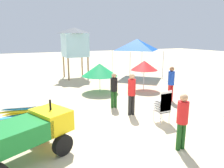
{
  "coord_description": "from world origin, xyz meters",
  "views": [
    {
      "loc": [
        -3.29,
        -5.62,
        3.26
      ],
      "look_at": [
        0.46,
        2.22,
        1.28
      ],
      "focal_mm": 33.53,
      "sensor_mm": 36.0,
      "label": 1
    }
  ],
  "objects_px": {
    "lifeguard_far_right": "(132,91)",
    "utility_cart": "(26,133)",
    "stacked_plastic_chairs": "(164,104)",
    "lifeguard_near_center": "(114,88)",
    "surfboard_pile": "(29,111)",
    "popup_canopy": "(137,45)",
    "lifeguard_tower": "(75,42)",
    "lifeguard_near_right": "(182,118)",
    "beach_umbrella_left": "(100,70)",
    "beach_umbrella_mid": "(144,65)",
    "lifeguard_near_left": "(171,81)"
  },
  "relations": [
    {
      "from": "surfboard_pile",
      "to": "lifeguard_tower",
      "type": "height_order",
      "value": "lifeguard_tower"
    },
    {
      "from": "lifeguard_near_right",
      "to": "popup_canopy",
      "type": "bearing_deg",
      "value": 64.49
    },
    {
      "from": "stacked_plastic_chairs",
      "to": "surfboard_pile",
      "type": "distance_m",
      "value": 5.51
    },
    {
      "from": "utility_cart",
      "to": "lifeguard_tower",
      "type": "height_order",
      "value": "lifeguard_tower"
    },
    {
      "from": "beach_umbrella_left",
      "to": "beach_umbrella_mid",
      "type": "xyz_separation_m",
      "value": [
        2.67,
        -0.71,
        0.18
      ]
    },
    {
      "from": "surfboard_pile",
      "to": "popup_canopy",
      "type": "height_order",
      "value": "popup_canopy"
    },
    {
      "from": "lifeguard_near_right",
      "to": "lifeguard_tower",
      "type": "relative_size",
      "value": 0.43
    },
    {
      "from": "lifeguard_far_right",
      "to": "beach_umbrella_mid",
      "type": "distance_m",
      "value": 4.55
    },
    {
      "from": "lifeguard_near_right",
      "to": "popup_canopy",
      "type": "distance_m",
      "value": 11.54
    },
    {
      "from": "utility_cart",
      "to": "lifeguard_tower",
      "type": "xyz_separation_m",
      "value": [
        4.41,
        10.71,
        2.05
      ]
    },
    {
      "from": "lifeguard_near_center",
      "to": "beach_umbrella_left",
      "type": "relative_size",
      "value": 0.77
    },
    {
      "from": "stacked_plastic_chairs",
      "to": "popup_canopy",
      "type": "height_order",
      "value": "popup_canopy"
    },
    {
      "from": "utility_cart",
      "to": "lifeguard_near_center",
      "type": "bearing_deg",
      "value": 35.35
    },
    {
      "from": "lifeguard_near_left",
      "to": "lifeguard_near_center",
      "type": "height_order",
      "value": "lifeguard_near_left"
    },
    {
      "from": "lifeguard_near_center",
      "to": "stacked_plastic_chairs",
      "type": "bearing_deg",
      "value": -68.58
    },
    {
      "from": "lifeguard_near_center",
      "to": "popup_canopy",
      "type": "bearing_deg",
      "value": 50.43
    },
    {
      "from": "stacked_plastic_chairs",
      "to": "lifeguard_far_right",
      "type": "bearing_deg",
      "value": 118.76
    },
    {
      "from": "lifeguard_near_right",
      "to": "lifeguard_far_right",
      "type": "relative_size",
      "value": 0.96
    },
    {
      "from": "lifeguard_near_center",
      "to": "lifeguard_tower",
      "type": "distance_m",
      "value": 8.13
    },
    {
      "from": "beach_umbrella_left",
      "to": "lifeguard_near_left",
      "type": "bearing_deg",
      "value": -53.2
    },
    {
      "from": "lifeguard_far_right",
      "to": "beach_umbrella_left",
      "type": "xyz_separation_m",
      "value": [
        0.26,
        4.15,
        0.31
      ]
    },
    {
      "from": "stacked_plastic_chairs",
      "to": "lifeguard_near_center",
      "type": "bearing_deg",
      "value": 111.42
    },
    {
      "from": "popup_canopy",
      "to": "beach_umbrella_left",
      "type": "height_order",
      "value": "popup_canopy"
    },
    {
      "from": "popup_canopy",
      "to": "lifeguard_tower",
      "type": "distance_m",
      "value": 4.95
    },
    {
      "from": "lifeguard_far_right",
      "to": "lifeguard_near_center",
      "type": "bearing_deg",
      "value": 102.62
    },
    {
      "from": "lifeguard_far_right",
      "to": "popup_canopy",
      "type": "relative_size",
      "value": 0.58
    },
    {
      "from": "lifeguard_near_right",
      "to": "popup_canopy",
      "type": "height_order",
      "value": "popup_canopy"
    },
    {
      "from": "utility_cart",
      "to": "lifeguard_near_center",
      "type": "distance_m",
      "value": 4.88
    },
    {
      "from": "beach_umbrella_left",
      "to": "lifeguard_near_right",
      "type": "bearing_deg",
      "value": -93.07
    },
    {
      "from": "lifeguard_near_left",
      "to": "lifeguard_far_right",
      "type": "height_order",
      "value": "lifeguard_near_left"
    },
    {
      "from": "lifeguard_near_left",
      "to": "beach_umbrella_left",
      "type": "distance_m",
      "value": 4.21
    },
    {
      "from": "lifeguard_far_right",
      "to": "utility_cart",
      "type": "bearing_deg",
      "value": -158.55
    },
    {
      "from": "lifeguard_near_center",
      "to": "popup_canopy",
      "type": "distance_m",
      "value": 8.12
    },
    {
      "from": "stacked_plastic_chairs",
      "to": "lifeguard_tower",
      "type": "xyz_separation_m",
      "value": [
        -0.5,
        10.29,
        2.09
      ]
    },
    {
      "from": "surfboard_pile",
      "to": "beach_umbrella_left",
      "type": "bearing_deg",
      "value": 30.26
    },
    {
      "from": "lifeguard_near_center",
      "to": "lifeguard_near_right",
      "type": "xyz_separation_m",
      "value": [
        0.14,
        -4.19,
        0.04
      ]
    },
    {
      "from": "lifeguard_near_center",
      "to": "beach_umbrella_mid",
      "type": "distance_m",
      "value": 3.97
    },
    {
      "from": "lifeguard_tower",
      "to": "lifeguard_near_right",
      "type": "bearing_deg",
      "value": -91.43
    },
    {
      "from": "popup_canopy",
      "to": "beach_umbrella_mid",
      "type": "relative_size",
      "value": 1.7
    },
    {
      "from": "surfboard_pile",
      "to": "lifeguard_tower",
      "type": "bearing_deg",
      "value": 60.68
    },
    {
      "from": "utility_cart",
      "to": "surfboard_pile",
      "type": "distance_m",
      "value": 3.42
    },
    {
      "from": "lifeguard_near_left",
      "to": "beach_umbrella_mid",
      "type": "bearing_deg",
      "value": 86.73
    },
    {
      "from": "stacked_plastic_chairs",
      "to": "beach_umbrella_mid",
      "type": "distance_m",
      "value": 5.25
    },
    {
      "from": "lifeguard_near_center",
      "to": "beach_umbrella_left",
      "type": "bearing_deg",
      "value": 80.11
    },
    {
      "from": "popup_canopy",
      "to": "lifeguard_tower",
      "type": "relative_size",
      "value": 0.78
    },
    {
      "from": "stacked_plastic_chairs",
      "to": "lifeguard_tower",
      "type": "height_order",
      "value": "lifeguard_tower"
    },
    {
      "from": "utility_cart",
      "to": "surfboard_pile",
      "type": "relative_size",
      "value": 1.03
    },
    {
      "from": "lifeguard_near_center",
      "to": "lifeguard_far_right",
      "type": "relative_size",
      "value": 0.92
    },
    {
      "from": "lifeguard_far_right",
      "to": "beach_umbrella_mid",
      "type": "bearing_deg",
      "value": 49.56
    },
    {
      "from": "lifeguard_near_right",
      "to": "lifeguard_tower",
      "type": "xyz_separation_m",
      "value": [
        0.3,
        12.08,
        1.86
      ]
    }
  ]
}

